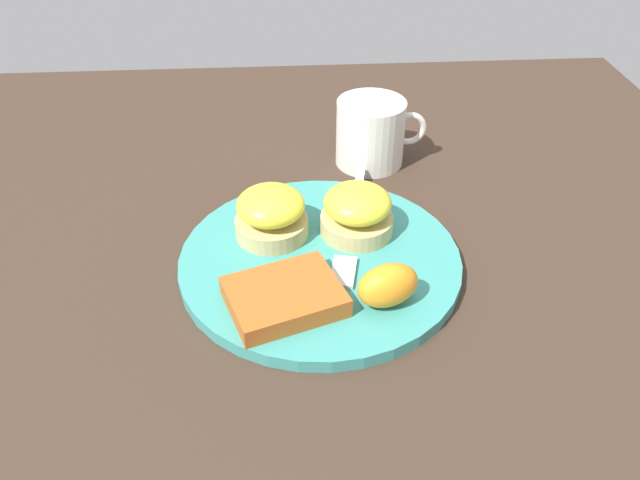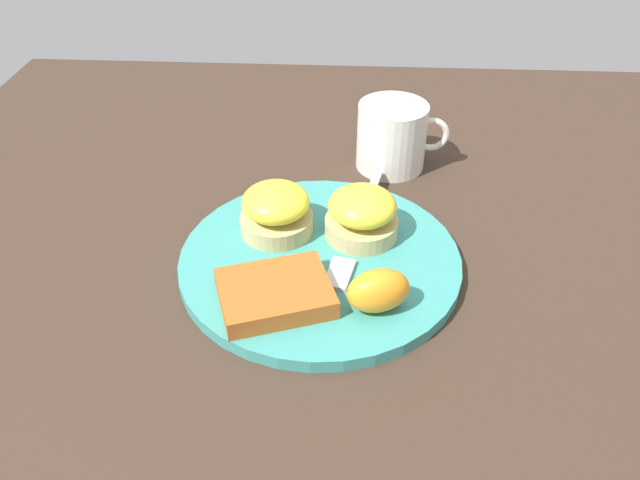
{
  "view_description": "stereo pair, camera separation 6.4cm",
  "coord_description": "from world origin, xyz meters",
  "px_view_note": "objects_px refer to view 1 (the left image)",
  "views": [
    {
      "loc": [
        -0.03,
        -0.5,
        0.42
      ],
      "look_at": [
        0.0,
        0.0,
        0.03
      ],
      "focal_mm": 35.0,
      "sensor_mm": 36.0,
      "label": 1
    },
    {
      "loc": [
        0.03,
        -0.5,
        0.42
      ],
      "look_at": [
        0.0,
        0.0,
        0.03
      ],
      "focal_mm": 35.0,
      "sensor_mm": 36.0,
      "label": 2
    }
  ],
  "objects_px": {
    "sandwich_benedict_right": "(271,214)",
    "orange_wedge": "(388,285)",
    "sandwich_benedict_left": "(357,211)",
    "cup": "(371,133)",
    "fork": "(351,229)",
    "hashbrown_patty": "(284,297)"
  },
  "relations": [
    {
      "from": "sandwich_benedict_right",
      "to": "orange_wedge",
      "type": "bearing_deg",
      "value": -47.35
    },
    {
      "from": "sandwich_benedict_left",
      "to": "cup",
      "type": "height_order",
      "value": "cup"
    },
    {
      "from": "sandwich_benedict_right",
      "to": "fork",
      "type": "bearing_deg",
      "value": 0.01
    },
    {
      "from": "orange_wedge",
      "to": "cup",
      "type": "distance_m",
      "value": 0.29
    },
    {
      "from": "orange_wedge",
      "to": "cup",
      "type": "xyz_separation_m",
      "value": [
        0.02,
        0.29,
        0.01
      ]
    },
    {
      "from": "hashbrown_patty",
      "to": "cup",
      "type": "height_order",
      "value": "cup"
    },
    {
      "from": "fork",
      "to": "orange_wedge",
      "type": "bearing_deg",
      "value": -79.64
    },
    {
      "from": "cup",
      "to": "sandwich_benedict_left",
      "type": "bearing_deg",
      "value": -102.49
    },
    {
      "from": "hashbrown_patty",
      "to": "cup",
      "type": "relative_size",
      "value": 0.88
    },
    {
      "from": "cup",
      "to": "orange_wedge",
      "type": "bearing_deg",
      "value": -94.5
    },
    {
      "from": "sandwich_benedict_left",
      "to": "fork",
      "type": "xyz_separation_m",
      "value": [
        -0.01,
        0.0,
        -0.02
      ]
    },
    {
      "from": "fork",
      "to": "hashbrown_patty",
      "type": "bearing_deg",
      "value": -123.71
    },
    {
      "from": "orange_wedge",
      "to": "cup",
      "type": "relative_size",
      "value": 0.51
    },
    {
      "from": "sandwich_benedict_right",
      "to": "hashbrown_patty",
      "type": "xyz_separation_m",
      "value": [
        0.01,
        -0.11,
        -0.02
      ]
    },
    {
      "from": "sandwich_benedict_right",
      "to": "fork",
      "type": "xyz_separation_m",
      "value": [
        0.09,
        0.0,
        -0.02
      ]
    },
    {
      "from": "orange_wedge",
      "to": "fork",
      "type": "bearing_deg",
      "value": 100.36
    },
    {
      "from": "sandwich_benedict_right",
      "to": "orange_wedge",
      "type": "xyz_separation_m",
      "value": [
        0.11,
        -0.12,
        -0.0
      ]
    },
    {
      "from": "orange_wedge",
      "to": "sandwich_benedict_right",
      "type": "bearing_deg",
      "value": 132.65
    },
    {
      "from": "orange_wedge",
      "to": "sandwich_benedict_left",
      "type": "bearing_deg",
      "value": 97.75
    },
    {
      "from": "sandwich_benedict_left",
      "to": "hashbrown_patty",
      "type": "xyz_separation_m",
      "value": [
        -0.08,
        -0.11,
        -0.02
      ]
    },
    {
      "from": "sandwich_benedict_right",
      "to": "orange_wedge",
      "type": "relative_size",
      "value": 1.32
    },
    {
      "from": "sandwich_benedict_right",
      "to": "hashbrown_patty",
      "type": "relative_size",
      "value": 0.76
    }
  ]
}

